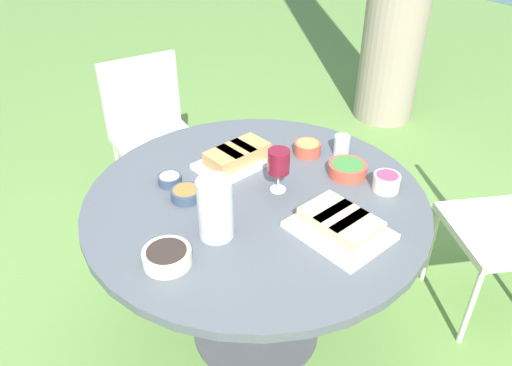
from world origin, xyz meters
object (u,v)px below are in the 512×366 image
at_px(chair_far_back, 151,126).
at_px(wine_glass, 279,163).
at_px(water_pitcher, 215,209).
at_px(dining_table, 256,221).

xyz_separation_m(chair_far_back, wine_glass, (1.16, -0.00, 0.34)).
xyz_separation_m(water_pitcher, wine_glass, (-0.09, 0.33, 0.01)).
height_order(chair_far_back, water_pitcher, water_pitcher).
distance_m(dining_table, chair_far_back, 1.15).
distance_m(chair_far_back, water_pitcher, 1.33).
xyz_separation_m(dining_table, chair_far_back, (-1.14, 0.09, -0.10)).
relative_size(chair_far_back, wine_glass, 5.16).
bearing_deg(wine_glass, dining_table, -98.63).
height_order(chair_far_back, wine_glass, wine_glass).
bearing_deg(water_pitcher, chair_far_back, 165.17).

